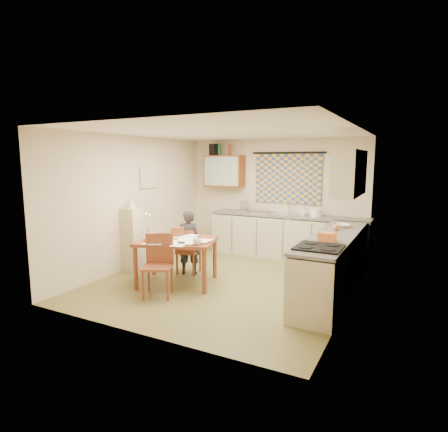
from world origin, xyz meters
The scene contains 44 objects.
floor centered at (0.00, 0.00, -0.01)m, with size 4.00×4.50×0.02m, color brown.
ceiling centered at (0.00, 0.00, 2.51)m, with size 4.00×4.50×0.02m, color white.
wall_back centered at (0.00, 2.26, 1.25)m, with size 4.00×0.02×2.50m, color beige.
wall_front centered at (0.00, -2.26, 1.25)m, with size 4.00×0.02×2.50m, color beige.
wall_left centered at (-2.01, 0.00, 1.25)m, with size 0.02×4.50×2.50m, color beige.
wall_right centered at (2.01, 0.00, 1.25)m, with size 0.02×4.50×2.50m, color beige.
window_blind centered at (0.30, 2.22, 1.65)m, with size 1.45×0.03×1.05m, color #2E5082.
curtain_rod centered at (0.30, 2.20, 2.20)m, with size 0.04×0.04×1.60m, color black.
wall_cabinet centered at (-1.15, 2.08, 1.80)m, with size 0.90×0.34×0.70m, color brown.
wall_cabinet_glass centered at (-1.15, 1.91, 1.80)m, with size 0.84×0.02×0.64m, color #99B2A5.
upper_cabinet_right centered at (1.83, 0.55, 1.85)m, with size 0.34×1.30×0.70m, color tan.
framed_print centered at (-1.97, 0.40, 1.70)m, with size 0.04×0.50×0.40m, color beige.
print_canvas centered at (-1.95, 0.40, 1.70)m, with size 0.01×0.42×0.32m, color silver.
counter_back centered at (0.41, 1.95, 0.45)m, with size 3.30×0.62×0.92m.
counter_right centered at (1.70, 0.24, 0.45)m, with size 0.62×2.95×0.92m.
stove centered at (1.70, -0.74, 0.47)m, with size 0.61×0.61×0.94m.
sink centered at (0.36, 1.95, 0.88)m, with size 0.55×0.45×0.10m, color silver.
tap centered at (0.38, 2.13, 1.06)m, with size 0.03×0.03×0.28m, color silver.
dish_rack centered at (-0.20, 1.95, 0.95)m, with size 0.35×0.30×0.06m, color silver.
kettle centered at (-0.59, 1.95, 1.04)m, with size 0.18×0.18×0.24m, color silver.
mixing_bowl centered at (1.00, 1.95, 1.00)m, with size 0.24×0.24×0.16m, color white.
soap_bottle centered at (0.70, 2.00, 1.01)m, with size 0.11×0.11×0.18m, color white.
bowl centered at (1.70, 0.94, 0.95)m, with size 0.25×0.25×0.06m, color white.
orange_bag centered at (1.70, -0.27, 0.98)m, with size 0.22×0.16×0.12m, color orange.
fruit_orange centered at (1.65, 0.63, 0.97)m, with size 0.10×0.10×0.10m, color orange.
speaker centered at (-1.40, 2.08, 2.28)m, with size 0.16×0.20×0.26m, color black.
bottle_green centered at (-1.28, 2.08, 2.28)m, with size 0.07×0.07×0.26m, color #195926.
bottle_brown centered at (-1.02, 2.08, 2.28)m, with size 0.07×0.07×0.26m, color brown.
dining_table centered at (-0.69, -0.51, 0.38)m, with size 1.46×1.27×0.75m.
chair_far centered at (-0.84, 0.06, 0.25)m, with size 0.43×0.43×0.82m.
chair_near centered at (-0.62, -1.12, 0.29)m, with size 0.56×0.56×0.94m.
person centered at (-0.81, 0.03, 0.58)m, with size 0.51×0.44×1.17m, color black.
shelf_stand centered at (-1.84, -0.29, 0.59)m, with size 0.32×0.30×1.17m, color tan.
lampshade centered at (-1.84, -0.29, 1.28)m, with size 0.20×0.20×0.22m, color beige.
letter_rack centered at (-0.82, -0.30, 0.83)m, with size 0.22×0.10×0.16m, color brown.
mug centered at (-0.18, -0.69, 0.80)m, with size 0.14×0.14×0.10m, color white.
magazine centered at (-1.05, -0.90, 0.76)m, with size 0.31×0.32×0.02m, color maroon.
book centered at (-1.04, -0.74, 0.76)m, with size 0.21×0.26×0.02m, color orange.
orange_box centered at (-0.88, -0.91, 0.77)m, with size 0.12×0.08×0.04m, color orange.
eyeglasses centered at (-0.44, -0.72, 0.76)m, with size 0.13×0.04×0.02m, color black.
candle_holder centered at (-1.17, -0.62, 0.84)m, with size 0.06×0.06×0.18m, color silver.
candle centered at (-1.17, -0.59, 1.04)m, with size 0.02×0.02×0.22m, color white.
candle_flame centered at (-1.21, -0.64, 1.16)m, with size 0.02×0.02×0.02m, color #FFCC66.
papers centered at (-0.70, -0.59, 0.76)m, with size 1.15×1.03×0.02m.
Camera 1 is at (2.79, -5.50, 2.05)m, focal length 30.00 mm.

